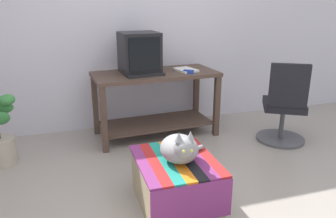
{
  "coord_description": "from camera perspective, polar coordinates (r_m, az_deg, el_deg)",
  "views": [
    {
      "loc": [
        -0.76,
        -1.85,
        1.48
      ],
      "look_at": [
        0.08,
        0.85,
        0.55
      ],
      "focal_mm": 35.39,
      "sensor_mm": 36.0,
      "label": 1
    }
  ],
  "objects": [
    {
      "name": "pen",
      "position": [
        3.76,
        3.1,
        6.74
      ],
      "size": [
        0.06,
        0.13,
        0.01
      ],
      "primitive_type": "cylinder",
      "rotation": [
        0.0,
        1.57,
        1.15
      ],
      "color": "#2351B2",
      "rests_on": "desk"
    },
    {
      "name": "tv_monitor",
      "position": [
        3.61,
        -4.93,
        9.57
      ],
      "size": [
        0.42,
        0.41,
        0.43
      ],
      "rotation": [
        0.0,
        0.0,
        0.06
      ],
      "color": "black",
      "rests_on": "desk"
    },
    {
      "name": "back_wall",
      "position": [
        3.98,
        -6.43,
        15.5
      ],
      "size": [
        8.0,
        0.1,
        2.6
      ],
      "primitive_type": "cube",
      "color": "silver",
      "rests_on": "ground_plane"
    },
    {
      "name": "stapler",
      "position": [
        3.59,
        3.57,
        6.45
      ],
      "size": [
        0.11,
        0.09,
        0.04
      ],
      "primitive_type": "cube",
      "rotation": [
        0.0,
        0.0,
        0.95
      ],
      "color": "#2342B7",
      "rests_on": "desk"
    },
    {
      "name": "desk",
      "position": [
        3.7,
        -2.18,
        2.8
      ],
      "size": [
        1.39,
        0.7,
        0.73
      ],
      "rotation": [
        0.0,
        0.0,
        0.06
      ],
      "color": "#4C382D",
      "rests_on": "ground_plane"
    },
    {
      "name": "cat",
      "position": [
        2.38,
        2.14,
        -6.79
      ],
      "size": [
        0.38,
        0.36,
        0.27
      ],
      "rotation": [
        0.0,
        0.0,
        -0.03
      ],
      "color": "gray",
      "rests_on": "ottoman_with_blanket"
    },
    {
      "name": "book",
      "position": [
        3.73,
        3.04,
        6.75
      ],
      "size": [
        0.25,
        0.3,
        0.02
      ],
      "primitive_type": "cube",
      "rotation": [
        0.0,
        0.0,
        0.24
      ],
      "color": "white",
      "rests_on": "desk"
    },
    {
      "name": "office_chair",
      "position": [
        3.73,
        19.39,
        0.07
      ],
      "size": [
        0.57,
        0.57,
        0.89
      ],
      "rotation": [
        0.0,
        0.0,
        2.64
      ],
      "color": "#4C4C51",
      "rests_on": "ground_plane"
    },
    {
      "name": "ottoman_with_blanket",
      "position": [
        2.54,
        1.36,
        -12.39
      ],
      "size": [
        0.57,
        0.7,
        0.37
      ],
      "color": "tan",
      "rests_on": "ground_plane"
    },
    {
      "name": "keyboard",
      "position": [
        3.47,
        -3.99,
        5.89
      ],
      "size": [
        0.42,
        0.21,
        0.02
      ],
      "primitive_type": "cube",
      "rotation": [
        0.0,
        0.0,
        0.14
      ],
      "color": "black",
      "rests_on": "desk"
    }
  ]
}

